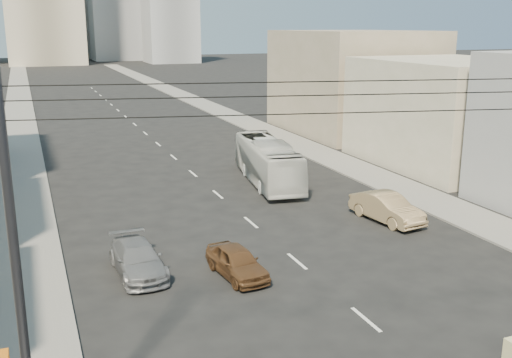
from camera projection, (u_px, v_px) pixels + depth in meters
sidewalk_left at (19, 112)px, 73.88m from camera, size 3.50×180.00×0.12m
sidewalk_right at (202, 104)px, 82.09m from camera, size 3.50×180.00×0.12m
lane_dashes at (140, 129)px, 62.64m from camera, size 0.15×104.00×0.01m
city_bus at (268, 162)px, 40.80m from camera, size 4.01×10.88×2.96m
sedan_brown at (237, 262)px, 25.64m from camera, size 2.03×4.04×1.32m
sedan_tan at (387, 208)px, 32.84m from camera, size 2.33×4.90×1.55m
sedan_grey at (138, 259)px, 25.89m from camera, size 2.08×4.73×1.35m
streetlamp_left at (16, 221)px, 12.80m from camera, size 2.36×0.25×12.00m
bldg_right_mid at (452, 113)px, 45.88m from camera, size 11.00×14.00×8.00m
bldg_right_far at (352, 82)px, 60.26m from camera, size 12.00×16.00×10.00m
midrise_east at (170, 13)px, 170.80m from camera, size 14.00×14.00×28.00m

